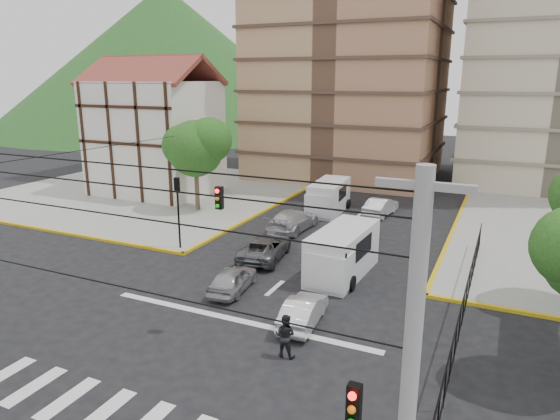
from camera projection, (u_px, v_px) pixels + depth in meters
The scene contains 19 objects.
ground at pixel (224, 332), 20.85m from camera, with size 160.00×160.00×0.00m, color black.
sidewalk_nw at pixel (150, 191), 46.47m from camera, with size 26.00×26.00×0.15m, color gray.
crosswalk_stripes at pixel (124, 418), 15.58m from camera, with size 12.00×2.40×0.01m, color silver.
stop_line at pixel (238, 320), 21.90m from camera, with size 13.00×0.40×0.01m, color silver.
tudor_building at pixel (155, 136), 44.74m from camera, with size 10.80×8.05×12.23m.
distant_hill at pixel (167, 59), 100.92m from camera, with size 70.00×70.00×28.00m, color #1C541C.
park_fence at pixel (461, 329), 21.15m from camera, with size 0.10×22.50×1.66m, color black, non-canonical shape.
tree_tudor at pixel (196, 146), 38.37m from camera, with size 5.39×4.40×7.43m.
traffic_light_nw at pixel (178, 201), 30.05m from camera, with size 0.28×0.22×4.40m.
traffic_light_hanging at pixel (189, 207), 17.54m from camera, with size 18.00×9.12×0.92m.
van_right_lane at pixel (341, 255), 26.37m from camera, with size 2.56×5.83×2.58m.
van_left_lane at pixel (328, 198), 38.95m from camera, with size 2.50×5.60×2.47m.
car_silver_front_left at pixel (233, 279), 24.78m from camera, with size 1.49×3.69×1.26m, color #A4A4A8.
car_white_front_right at pixel (303, 311), 21.43m from camera, with size 1.30×3.74×1.23m, color silver.
car_grey_mid_left at pixel (265, 248), 29.20m from camera, with size 2.24×4.86×1.35m, color #5A5D62.
car_silver_rear_left at pixel (293, 220), 34.56m from camera, with size 2.08×5.12×1.49m, color silver.
car_darkgrey_mid_right at pixel (351, 228), 32.91m from camera, with size 1.65×4.10×1.40m, color #272729.
car_white_rear_right at pixel (381, 207), 38.37m from camera, with size 1.47×4.21×1.39m, color white.
pedestrian_crosswalk at pixel (285, 336), 18.88m from camera, with size 0.84×0.65×1.72m, color black.
Camera 1 is at (10.03, -16.10, 10.33)m, focal length 32.00 mm.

